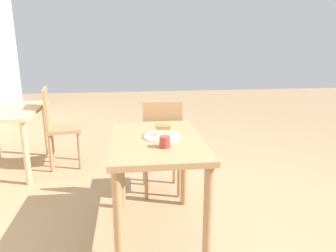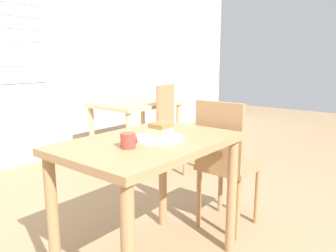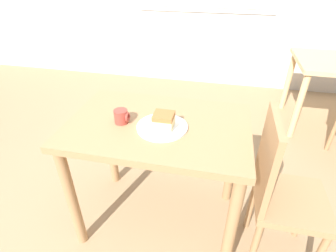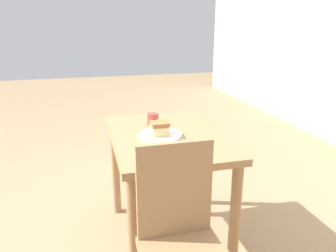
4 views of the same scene
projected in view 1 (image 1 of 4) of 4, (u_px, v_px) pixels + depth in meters
The scene contains 8 objects.
ground_plane at pixel (236, 237), 2.48m from camera, with size 14.00×14.00×0.00m, color #997A56.
dining_table_near at pixel (157, 156), 2.36m from camera, with size 0.98×0.65×0.77m.
dining_table_far at pixel (6, 119), 3.61m from camera, with size 0.96×0.71×0.71m.
chair_near_window at pixel (162, 144), 3.05m from camera, with size 0.37×0.37×0.93m.
chair_far_corner at pixel (58, 125), 3.73m from camera, with size 0.42×0.42×0.93m.
plate at pixel (162, 136), 2.36m from camera, with size 0.27×0.27×0.01m.
cake_slice at pixel (163, 130), 2.36m from camera, with size 0.10×0.10×0.08m.
coffee_mug at pixel (165, 142), 2.14m from camera, with size 0.08×0.07×0.08m.
Camera 1 is at (-2.10, 0.77, 1.47)m, focal length 35.00 mm.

